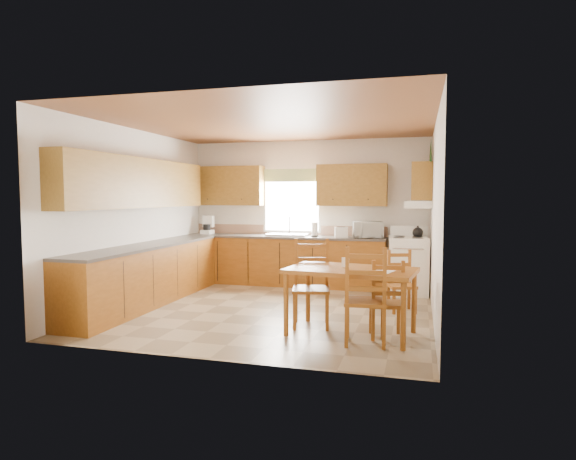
% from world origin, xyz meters
% --- Properties ---
extents(floor, '(4.50, 4.50, 0.00)m').
position_xyz_m(floor, '(0.00, 0.00, 0.00)').
color(floor, '#897656').
rests_on(floor, ground).
extents(ceiling, '(4.50, 4.50, 0.00)m').
position_xyz_m(ceiling, '(0.00, 0.00, 2.70)').
color(ceiling, brown).
rests_on(ceiling, floor).
extents(wall_left, '(4.50, 4.50, 0.00)m').
position_xyz_m(wall_left, '(-2.25, 0.00, 1.35)').
color(wall_left, silver).
rests_on(wall_left, floor).
extents(wall_right, '(4.50, 4.50, 0.00)m').
position_xyz_m(wall_right, '(2.25, 0.00, 1.35)').
color(wall_right, silver).
rests_on(wall_right, floor).
extents(wall_back, '(4.50, 4.50, 0.00)m').
position_xyz_m(wall_back, '(0.00, 2.25, 1.35)').
color(wall_back, silver).
rests_on(wall_back, floor).
extents(wall_front, '(4.50, 4.50, 0.00)m').
position_xyz_m(wall_front, '(0.00, -2.25, 1.35)').
color(wall_front, silver).
rests_on(wall_front, floor).
extents(lower_cab_back, '(3.75, 0.60, 0.88)m').
position_xyz_m(lower_cab_back, '(-0.38, 1.95, 0.44)').
color(lower_cab_back, brown).
rests_on(lower_cab_back, floor).
extents(lower_cab_left, '(0.60, 3.60, 0.88)m').
position_xyz_m(lower_cab_left, '(-1.95, -0.15, 0.44)').
color(lower_cab_left, brown).
rests_on(lower_cab_left, floor).
extents(counter_back, '(3.75, 0.63, 0.04)m').
position_xyz_m(counter_back, '(-0.38, 1.95, 0.90)').
color(counter_back, '#49413B').
rests_on(counter_back, lower_cab_back).
extents(counter_left, '(0.63, 3.60, 0.04)m').
position_xyz_m(counter_left, '(-1.95, -0.15, 0.90)').
color(counter_left, '#49413B').
rests_on(counter_left, lower_cab_left).
extents(backsplash, '(3.75, 0.01, 0.18)m').
position_xyz_m(backsplash, '(-0.38, 2.24, 1.01)').
color(backsplash, '#96715A').
rests_on(backsplash, counter_back).
extents(upper_cab_back_left, '(1.41, 0.33, 0.75)m').
position_xyz_m(upper_cab_back_left, '(-1.55, 2.08, 1.85)').
color(upper_cab_back_left, brown).
rests_on(upper_cab_back_left, wall_back).
extents(upper_cab_back_right, '(1.25, 0.33, 0.75)m').
position_xyz_m(upper_cab_back_right, '(0.86, 2.08, 1.85)').
color(upper_cab_back_right, brown).
rests_on(upper_cab_back_right, wall_back).
extents(upper_cab_left, '(0.33, 3.60, 0.75)m').
position_xyz_m(upper_cab_left, '(-2.08, -0.15, 1.85)').
color(upper_cab_left, brown).
rests_on(upper_cab_left, wall_left).
extents(upper_cab_stove, '(0.33, 0.62, 0.62)m').
position_xyz_m(upper_cab_stove, '(2.08, 1.65, 1.90)').
color(upper_cab_stove, brown).
rests_on(upper_cab_stove, wall_right).
extents(range_hood, '(0.44, 0.62, 0.12)m').
position_xyz_m(range_hood, '(2.03, 1.65, 1.52)').
color(range_hood, white).
rests_on(range_hood, wall_right).
extents(window_frame, '(1.13, 0.02, 1.18)m').
position_xyz_m(window_frame, '(-0.30, 2.22, 1.55)').
color(window_frame, white).
rests_on(window_frame, wall_back).
extents(window_pane, '(1.05, 0.01, 1.10)m').
position_xyz_m(window_pane, '(-0.30, 2.21, 1.55)').
color(window_pane, white).
rests_on(window_pane, wall_back).
extents(window_valance, '(1.19, 0.01, 0.24)m').
position_xyz_m(window_valance, '(-0.30, 2.19, 2.05)').
color(window_valance, '#457032').
rests_on(window_valance, wall_back).
extents(sink_basin, '(0.75, 0.45, 0.04)m').
position_xyz_m(sink_basin, '(-0.30, 1.95, 0.94)').
color(sink_basin, silver).
rests_on(sink_basin, counter_back).
extents(pine_decal_a, '(0.22, 0.22, 0.36)m').
position_xyz_m(pine_decal_a, '(2.21, 1.33, 2.38)').
color(pine_decal_a, '#174117').
rests_on(pine_decal_a, wall_right).
extents(pine_decal_b, '(0.22, 0.22, 0.36)m').
position_xyz_m(pine_decal_b, '(2.21, 1.65, 2.42)').
color(pine_decal_b, '#174117').
rests_on(pine_decal_b, wall_right).
extents(pine_decal_c, '(0.22, 0.22, 0.36)m').
position_xyz_m(pine_decal_c, '(2.21, 1.97, 2.38)').
color(pine_decal_c, '#174117').
rests_on(pine_decal_c, wall_right).
extents(stove, '(0.69, 0.71, 0.95)m').
position_xyz_m(stove, '(1.88, 1.67, 0.47)').
color(stove, white).
rests_on(stove, floor).
extents(coffeemaker, '(0.19, 0.22, 0.31)m').
position_xyz_m(coffeemaker, '(-1.94, 1.97, 1.07)').
color(coffeemaker, white).
rests_on(coffeemaker, counter_back).
extents(paper_towel, '(0.15, 0.15, 0.26)m').
position_xyz_m(paper_towel, '(0.21, 1.93, 1.05)').
color(paper_towel, white).
rests_on(paper_towel, counter_back).
extents(toaster, '(0.25, 0.19, 0.18)m').
position_xyz_m(toaster, '(0.71, 1.87, 1.01)').
color(toaster, white).
rests_on(toaster, counter_back).
extents(microwave, '(0.54, 0.44, 0.29)m').
position_xyz_m(microwave, '(1.17, 1.94, 1.06)').
color(microwave, white).
rests_on(microwave, counter_back).
extents(dining_table, '(1.60, 1.05, 0.80)m').
position_xyz_m(dining_table, '(1.27, -0.97, 0.40)').
color(dining_table, brown).
rests_on(dining_table, floor).
extents(chair_near_left, '(0.45, 0.43, 0.92)m').
position_xyz_m(chair_near_left, '(1.69, -0.98, 0.46)').
color(chair_near_left, brown).
rests_on(chair_near_left, floor).
extents(chair_near_right, '(0.51, 0.49, 1.10)m').
position_xyz_m(chair_near_right, '(1.48, -1.28, 0.55)').
color(chair_near_right, brown).
rests_on(chair_near_right, floor).
extents(chair_far_left, '(0.54, 0.52, 1.10)m').
position_xyz_m(chair_far_left, '(0.74, -0.75, 0.55)').
color(chair_far_left, brown).
rests_on(chair_far_left, floor).
extents(chair_far_right, '(0.46, 0.45, 0.87)m').
position_xyz_m(chair_far_right, '(1.83, 0.36, 0.44)').
color(chair_far_right, brown).
rests_on(chair_far_right, floor).
extents(table_paper, '(0.28, 0.33, 0.00)m').
position_xyz_m(table_paper, '(1.66, -1.11, 0.80)').
color(table_paper, white).
rests_on(table_paper, dining_table).
extents(table_card, '(0.09, 0.04, 0.12)m').
position_xyz_m(table_card, '(1.19, -0.89, 0.86)').
color(table_card, white).
rests_on(table_card, dining_table).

